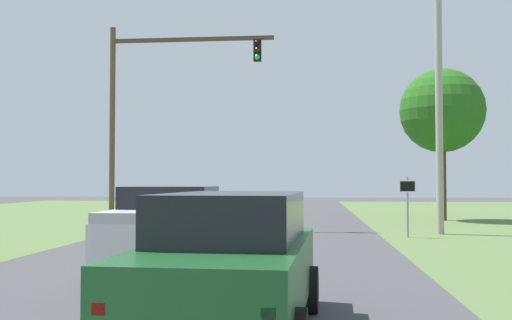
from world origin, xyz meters
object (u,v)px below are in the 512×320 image
(traffic_light, at_px, (150,97))
(pickup_truck_lead, at_px, (172,230))
(oak_tree_right, at_px, (442,111))
(crossing_suv_far, at_px, (192,205))
(keep_moving_sign, at_px, (408,198))
(utility_pole_right, at_px, (439,107))
(red_suv_near, at_px, (231,260))

(traffic_light, bearing_deg, pickup_truck_lead, -72.21)
(traffic_light, xyz_separation_m, oak_tree_right, (13.67, 6.74, 0.03))
(crossing_suv_far, bearing_deg, keep_moving_sign, -33.63)
(traffic_light, distance_m, utility_pole_right, 11.96)
(traffic_light, bearing_deg, oak_tree_right, 26.24)
(traffic_light, height_order, crossing_suv_far, traffic_light)
(keep_moving_sign, height_order, utility_pole_right, utility_pole_right)
(red_suv_near, bearing_deg, utility_pole_right, 69.17)
(red_suv_near, distance_m, crossing_suv_far, 20.79)
(crossing_suv_far, bearing_deg, pickup_truck_lead, -79.98)
(keep_moving_sign, relative_size, crossing_suv_far, 0.51)
(pickup_truck_lead, xyz_separation_m, traffic_light, (-3.90, 12.14, 4.69))
(pickup_truck_lead, relative_size, keep_moving_sign, 2.21)
(red_suv_near, distance_m, traffic_light, 18.62)
(keep_moving_sign, bearing_deg, traffic_light, 164.38)
(red_suv_near, height_order, crossing_suv_far, red_suv_near)
(pickup_truck_lead, bearing_deg, oak_tree_right, 62.62)
(oak_tree_right, xyz_separation_m, utility_pole_right, (-1.82, -8.12, -0.77))
(red_suv_near, relative_size, traffic_light, 0.57)
(traffic_light, relative_size, oak_tree_right, 1.10)
(keep_moving_sign, height_order, oak_tree_right, oak_tree_right)
(keep_moving_sign, relative_size, utility_pole_right, 0.22)
(pickup_truck_lead, bearing_deg, red_suv_near, -67.71)
(keep_moving_sign, bearing_deg, oak_tree_right, 71.20)
(oak_tree_right, relative_size, utility_pole_right, 0.80)
(traffic_light, bearing_deg, red_suv_near, -70.89)
(utility_pole_right, bearing_deg, red_suv_near, -110.83)
(pickup_truck_lead, xyz_separation_m, oak_tree_right, (9.78, 18.88, 4.72))
(pickup_truck_lead, xyz_separation_m, crossing_suv_far, (-2.71, 15.36, -0.08))
(red_suv_near, distance_m, keep_moving_sign, 14.83)
(traffic_light, distance_m, oak_tree_right, 15.24)
(red_suv_near, bearing_deg, traffic_light, 109.11)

